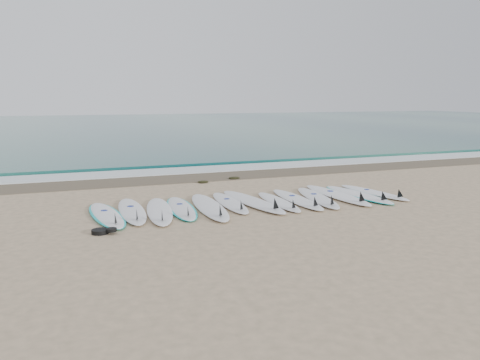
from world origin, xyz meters
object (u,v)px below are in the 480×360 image
object	(u,v)px
surfboard_0	(107,215)
surfboard_6	(254,201)
leash_coil	(103,231)
surfboard_12	(375,192)

from	to	relation	value
surfboard_0	surfboard_6	xyz separation A→B (m)	(3.41, 0.05, 0.02)
surfboard_0	leash_coil	xyz separation A→B (m)	(-0.18, -1.24, 0.00)
surfboard_0	surfboard_6	size ratio (longest dim) A/B	0.88
surfboard_0	leash_coil	size ratio (longest dim) A/B	5.60
surfboard_12	leash_coil	world-z (taller)	surfboard_12
surfboard_6	surfboard_0	bearing A→B (deg)	173.53
surfboard_12	leash_coil	size ratio (longest dim) A/B	5.33
surfboard_6	surfboard_12	distance (m)	3.42
leash_coil	surfboard_0	bearing A→B (deg)	81.97
surfboard_0	leash_coil	distance (m)	1.26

